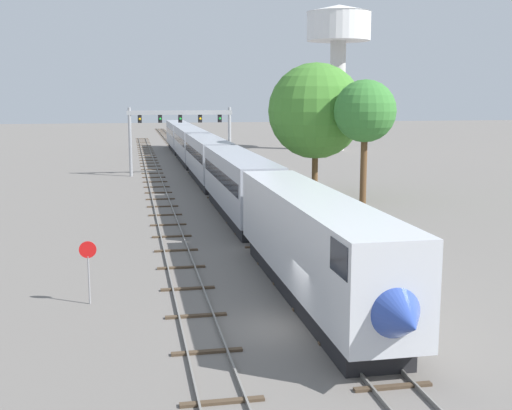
{
  "coord_description": "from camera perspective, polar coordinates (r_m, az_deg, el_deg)",
  "views": [
    {
      "loc": [
        -6.0,
        -24.46,
        9.25
      ],
      "look_at": [
        1.0,
        12.0,
        3.0
      ],
      "focal_mm": 45.95,
      "sensor_mm": 36.0,
      "label": 1
    }
  ],
  "objects": [
    {
      "name": "water_tower",
      "position": [
        112.5,
        7.2,
        14.5
      ],
      "size": [
        10.71,
        10.71,
        23.89
      ],
      "color": "beige",
      "rests_on": "ground"
    },
    {
      "name": "track_main",
      "position": [
        85.33,
        -5.44,
        3.33
      ],
      "size": [
        2.6,
        200.0,
        0.16
      ],
      "color": "slate",
      "rests_on": "ground"
    },
    {
      "name": "ground_plane",
      "position": [
        26.83,
        2.79,
        -10.62
      ],
      "size": [
        400.0,
        400.0,
        0.0
      ],
      "primitive_type": "plane",
      "color": "slate"
    },
    {
      "name": "signal_gantry",
      "position": [
        76.62,
        -6.61,
        6.9
      ],
      "size": [
        12.1,
        0.49,
        7.85
      ],
      "color": "#999BA0",
      "rests_on": "ground"
    },
    {
      "name": "trackside_tree_left",
      "position": [
        60.9,
        5.22,
        8.15
      ],
      "size": [
        8.76,
        8.76,
        12.19
      ],
      "color": "brown",
      "rests_on": "ground"
    },
    {
      "name": "track_near",
      "position": [
        65.16,
        -8.57,
        1.34
      ],
      "size": [
        2.6,
        160.0,
        0.16
      ],
      "color": "slate",
      "rests_on": "ground"
    },
    {
      "name": "passenger_train",
      "position": [
        70.21,
        -4.29,
        4.1
      ],
      "size": [
        3.04,
        102.68,
        4.8
      ],
      "color": "silver",
      "rests_on": "ground"
    },
    {
      "name": "stop_sign",
      "position": [
        30.07,
        -14.39,
        -4.95
      ],
      "size": [
        0.76,
        0.08,
        2.88
      ],
      "color": "gray",
      "rests_on": "ground"
    },
    {
      "name": "trackside_tree_mid",
      "position": [
        56.52,
        9.48,
        8.01
      ],
      "size": [
        5.28,
        5.28,
        10.56
      ],
      "color": "brown",
      "rests_on": "ground"
    }
  ]
}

